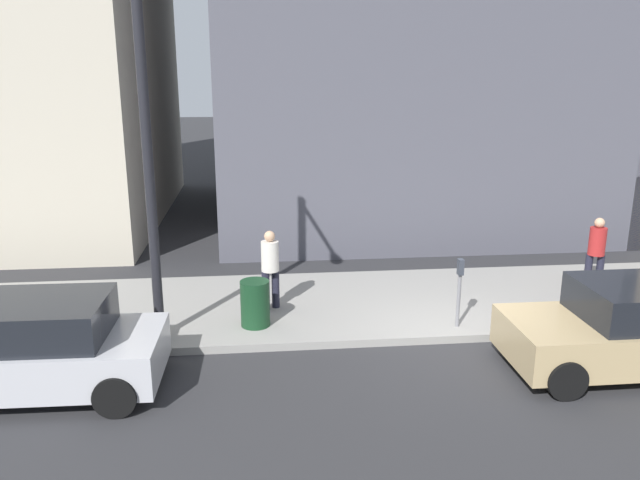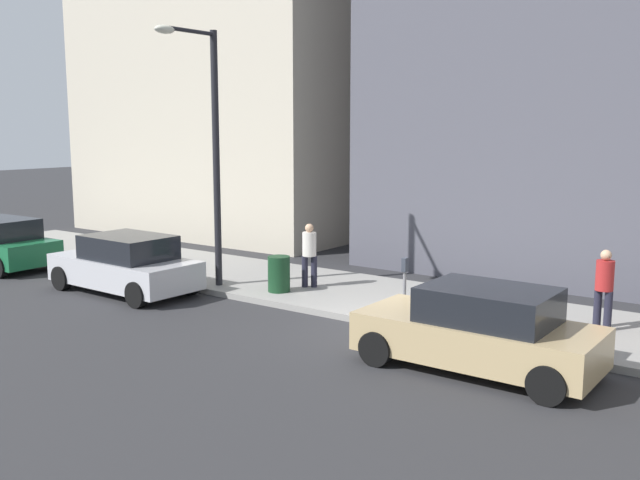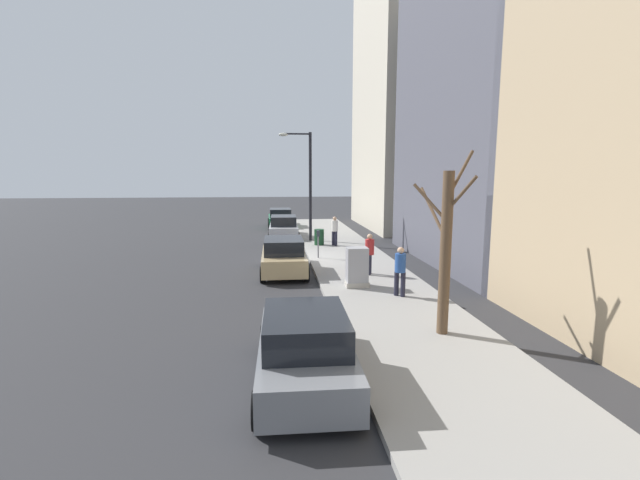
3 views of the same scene
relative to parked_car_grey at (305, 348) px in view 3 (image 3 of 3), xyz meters
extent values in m
plane|color=#2B2B2D|center=(1.07, 12.37, -0.74)|extent=(120.00, 120.00, 0.00)
cube|color=gray|center=(3.07, 12.37, -0.66)|extent=(4.00, 36.00, 0.15)
cube|color=slate|center=(0.00, 0.05, -0.17)|extent=(1.87, 4.23, 0.70)
cube|color=black|center=(0.00, -0.15, 0.48)|extent=(1.64, 2.23, 0.60)
cylinder|color=black|center=(-0.82, 1.62, -0.42)|extent=(0.23, 0.64, 0.64)
cylinder|color=black|center=(0.88, 1.59, -0.42)|extent=(0.23, 0.64, 0.64)
cylinder|color=black|center=(-0.87, -1.48, -0.42)|extent=(0.23, 0.64, 0.64)
cylinder|color=black|center=(0.83, -1.51, -0.42)|extent=(0.23, 0.64, 0.64)
cube|color=tan|center=(-0.21, 9.81, -0.17)|extent=(1.81, 4.20, 0.70)
cube|color=black|center=(-0.21, 9.61, 0.48)|extent=(1.61, 2.20, 0.60)
cylinder|color=black|center=(-1.06, 11.36, -0.42)|extent=(0.22, 0.64, 0.64)
cylinder|color=black|center=(0.64, 11.37, -0.42)|extent=(0.22, 0.64, 0.64)
cylinder|color=black|center=(-1.06, 8.26, -0.42)|extent=(0.22, 0.64, 0.64)
cylinder|color=black|center=(0.64, 8.27, -0.42)|extent=(0.22, 0.64, 0.64)
cube|color=#B7B7BC|center=(0.01, 19.69, -0.17)|extent=(1.89, 4.24, 0.70)
cube|color=black|center=(0.01, 19.49, 0.48)|extent=(1.65, 2.23, 0.60)
cylinder|color=black|center=(-0.81, 21.26, -0.42)|extent=(0.23, 0.64, 0.64)
cylinder|color=black|center=(0.89, 21.23, -0.42)|extent=(0.23, 0.64, 0.64)
cylinder|color=black|center=(-0.87, 18.16, -0.42)|extent=(0.23, 0.64, 0.64)
cylinder|color=black|center=(0.83, 18.13, -0.42)|extent=(0.23, 0.64, 0.64)
cube|color=#196038|center=(-0.13, 25.59, -0.17)|extent=(1.89, 4.24, 0.70)
cube|color=black|center=(-0.12, 25.39, 0.48)|extent=(1.65, 2.23, 0.60)
cylinder|color=black|center=(-1.01, 27.12, -0.42)|extent=(0.23, 0.64, 0.64)
cylinder|color=black|center=(0.69, 27.15, -0.42)|extent=(0.23, 0.64, 0.64)
cylinder|color=black|center=(-0.94, 24.02, -0.42)|extent=(0.23, 0.64, 0.64)
cylinder|color=black|center=(0.76, 24.05, -0.42)|extent=(0.23, 0.64, 0.64)
cylinder|color=slate|center=(1.52, 12.25, -0.06)|extent=(0.07, 0.07, 1.05)
cube|color=#2D333D|center=(1.52, 12.25, 0.61)|extent=(0.14, 0.10, 0.30)
cube|color=#A8A399|center=(2.37, 6.76, -0.50)|extent=(0.83, 0.61, 0.18)
cube|color=#939399|center=(2.37, 6.76, 0.22)|extent=(0.75, 0.55, 1.25)
cylinder|color=black|center=(1.62, 17.87, 2.66)|extent=(0.18, 0.18, 6.50)
cylinder|color=black|center=(0.82, 17.87, 5.81)|extent=(1.60, 0.10, 0.10)
ellipsoid|color=beige|center=(0.02, 17.87, 5.76)|extent=(0.56, 0.32, 0.20)
cylinder|color=brown|center=(3.67, 2.00, 1.47)|extent=(0.28, 0.28, 4.12)
cylinder|color=brown|center=(3.54, 2.64, 2.48)|extent=(0.28, 1.35, 1.25)
cylinder|color=brown|center=(3.33, 2.30, 2.75)|extent=(0.71, 0.71, 0.95)
cylinder|color=brown|center=(4.00, 2.09, 3.45)|extent=(0.73, 0.27, 1.17)
cylinder|color=brown|center=(3.87, 1.67, 3.00)|extent=(0.44, 0.74, 0.88)
cylinder|color=#14381E|center=(1.97, 16.11, -0.14)|extent=(0.56, 0.56, 0.90)
cylinder|color=#1E1E2D|center=(3.47, 5.48, -0.18)|extent=(0.16, 0.16, 0.82)
cylinder|color=#1E1E2D|center=(3.64, 5.31, -0.18)|extent=(0.16, 0.16, 0.82)
cylinder|color=#23478C|center=(3.55, 5.39, 0.54)|extent=(0.36, 0.36, 0.62)
sphere|color=tan|center=(3.55, 5.39, 0.96)|extent=(0.22, 0.22, 0.22)
cylinder|color=#1E1E2D|center=(3.19, 8.46, -0.18)|extent=(0.16, 0.16, 0.82)
cylinder|color=#1E1E2D|center=(3.27, 8.69, -0.18)|extent=(0.16, 0.16, 0.82)
cylinder|color=#A52323|center=(3.23, 8.58, 0.54)|extent=(0.36, 0.36, 0.62)
sphere|color=tan|center=(3.23, 8.58, 0.96)|extent=(0.22, 0.22, 0.22)
cylinder|color=#1E1E2D|center=(2.76, 15.89, -0.18)|extent=(0.16, 0.16, 0.82)
cylinder|color=#1E1E2D|center=(2.89, 15.69, -0.18)|extent=(0.16, 0.16, 0.82)
cylinder|color=silver|center=(2.82, 15.79, 0.54)|extent=(0.36, 0.36, 0.62)
sphere|color=tan|center=(2.82, 15.79, 0.96)|extent=(0.22, 0.22, 0.22)
cube|color=#4C4C56|center=(12.47, 11.16, 6.27)|extent=(11.80, 11.80, 14.01)
cube|color=#BCB29E|center=(12.56, 25.24, 12.53)|extent=(11.97, 11.97, 26.53)
camera|label=1|loc=(-9.32, 16.02, 4.18)|focal=35.00mm
camera|label=2|loc=(-11.63, 4.90, 3.53)|focal=40.00mm
camera|label=3|loc=(-0.56, -8.10, 3.44)|focal=24.00mm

